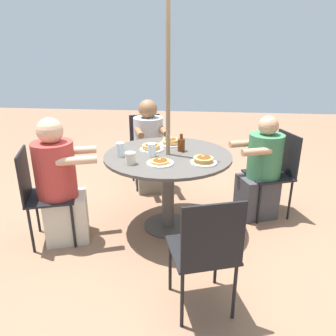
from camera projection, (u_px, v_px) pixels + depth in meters
name	position (u px, v px, depth m)	size (l,w,h in m)	color
ground_plane	(168.00, 226.00, 3.31)	(12.00, 12.00, 0.00)	#8C664C
patio_table	(168.00, 169.00, 3.09)	(1.19, 1.19, 0.76)	#4C4742
umbrella_pole	(168.00, 102.00, 2.86)	(0.04, 0.04, 2.49)	#846B4C
patio_chair_north	(206.00, 249.00, 2.07)	(0.52, 0.52, 0.88)	black
patio_chair_east	(276.00, 169.00, 3.39)	(0.53, 0.53, 0.88)	black
diner_east	(261.00, 172.00, 3.36)	(0.48, 0.55, 1.07)	#3D3D42
patio_chair_south	(147.00, 145.00, 4.18)	(0.53, 0.53, 0.88)	black
diner_south	(149.00, 149.00, 4.02)	(0.57, 0.49, 1.11)	gray
patio_chair_west	(40.00, 191.00, 2.89)	(0.52, 0.52, 0.88)	black
diner_west	(60.00, 187.00, 2.92)	(0.49, 0.58, 1.15)	beige
pancake_plate_a	(171.00, 142.00, 3.31)	(0.23, 0.23, 0.07)	white
pancake_plate_b	(160.00, 162.00, 2.79)	(0.23, 0.23, 0.04)	white
pancake_plate_c	(151.00, 148.00, 3.15)	(0.23, 0.23, 0.06)	white
pancake_plate_d	(204.00, 161.00, 2.80)	(0.23, 0.23, 0.07)	white
syrup_bottle	(181.00, 144.00, 3.11)	(0.10, 0.07, 0.17)	#602D0F
coffee_cup	(130.00, 158.00, 2.78)	(0.09, 0.09, 0.10)	beige
drinking_glass_a	(120.00, 150.00, 2.96)	(0.08, 0.08, 0.13)	silver
drinking_glass_b	(152.00, 150.00, 2.95)	(0.07, 0.07, 0.12)	silver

